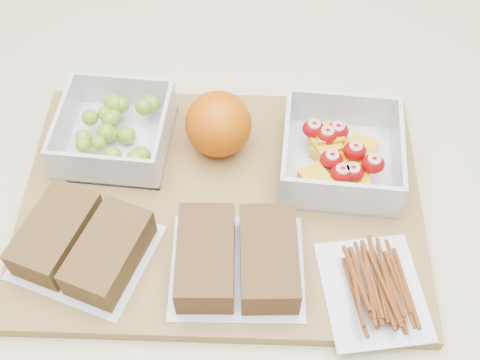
{
  "coord_description": "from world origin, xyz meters",
  "views": [
    {
      "loc": [
        0.04,
        -0.37,
        1.45
      ],
      "look_at": [
        -0.0,
        -0.01,
        0.93
      ],
      "focal_mm": 45.0,
      "sensor_mm": 36.0,
      "label": 1
    }
  ],
  "objects_px": {
    "cutting_board": "(222,204)",
    "sandwich_bag_left": "(83,244)",
    "grape_container": "(117,130)",
    "sandwich_bag_center": "(237,258)",
    "fruit_container": "(340,156)",
    "orange": "(218,124)",
    "pretzel_bag": "(375,286)"
  },
  "relations": [
    {
      "from": "fruit_container",
      "to": "orange",
      "type": "height_order",
      "value": "orange"
    },
    {
      "from": "orange",
      "to": "sandwich_bag_left",
      "type": "distance_m",
      "value": 0.19
    },
    {
      "from": "sandwich_bag_left",
      "to": "sandwich_bag_center",
      "type": "bearing_deg",
      "value": -0.08
    },
    {
      "from": "cutting_board",
      "to": "orange",
      "type": "bearing_deg",
      "value": 94.89
    },
    {
      "from": "cutting_board",
      "to": "sandwich_bag_left",
      "type": "relative_size",
      "value": 2.81
    },
    {
      "from": "grape_container",
      "to": "sandwich_bag_center",
      "type": "bearing_deg",
      "value": -43.6
    },
    {
      "from": "cutting_board",
      "to": "grape_container",
      "type": "relative_size",
      "value": 3.59
    },
    {
      "from": "cutting_board",
      "to": "fruit_container",
      "type": "bearing_deg",
      "value": 20.54
    },
    {
      "from": "orange",
      "to": "pretzel_bag",
      "type": "distance_m",
      "value": 0.23
    },
    {
      "from": "fruit_container",
      "to": "cutting_board",
      "type": "bearing_deg",
      "value": -155.17
    },
    {
      "from": "sandwich_bag_left",
      "to": "sandwich_bag_center",
      "type": "distance_m",
      "value": 0.15
    },
    {
      "from": "fruit_container",
      "to": "sandwich_bag_center",
      "type": "height_order",
      "value": "fruit_container"
    },
    {
      "from": "grape_container",
      "to": "fruit_container",
      "type": "distance_m",
      "value": 0.24
    },
    {
      "from": "orange",
      "to": "sandwich_bag_left",
      "type": "relative_size",
      "value": 0.48
    },
    {
      "from": "orange",
      "to": "sandwich_bag_center",
      "type": "bearing_deg",
      "value": -76.15
    },
    {
      "from": "fruit_container",
      "to": "sandwich_bag_left",
      "type": "distance_m",
      "value": 0.28
    },
    {
      "from": "grape_container",
      "to": "orange",
      "type": "relative_size",
      "value": 1.61
    },
    {
      "from": "fruit_container",
      "to": "sandwich_bag_center",
      "type": "bearing_deg",
      "value": -125.57
    },
    {
      "from": "sandwich_bag_left",
      "to": "sandwich_bag_center",
      "type": "relative_size",
      "value": 1.07
    },
    {
      "from": "grape_container",
      "to": "sandwich_bag_left",
      "type": "distance_m",
      "value": 0.14
    },
    {
      "from": "sandwich_bag_left",
      "to": "sandwich_bag_center",
      "type": "height_order",
      "value": "sandwich_bag_center"
    },
    {
      "from": "sandwich_bag_center",
      "to": "fruit_container",
      "type": "bearing_deg",
      "value": 54.43
    },
    {
      "from": "grape_container",
      "to": "pretzel_bag",
      "type": "bearing_deg",
      "value": -28.64
    },
    {
      "from": "cutting_board",
      "to": "grape_container",
      "type": "xyz_separation_m",
      "value": [
        -0.12,
        0.06,
        0.03
      ]
    },
    {
      "from": "grape_container",
      "to": "fruit_container",
      "type": "relative_size",
      "value": 0.94
    },
    {
      "from": "fruit_container",
      "to": "pretzel_bag",
      "type": "distance_m",
      "value": 0.15
    },
    {
      "from": "grape_container",
      "to": "pretzel_bag",
      "type": "xyz_separation_m",
      "value": [
        0.28,
        -0.15,
        -0.01
      ]
    },
    {
      "from": "orange",
      "to": "sandwich_bag_left",
      "type": "xyz_separation_m",
      "value": [
        -0.11,
        -0.15,
        -0.02
      ]
    },
    {
      "from": "grape_container",
      "to": "orange",
      "type": "height_order",
      "value": "orange"
    },
    {
      "from": "orange",
      "to": "sandwich_bag_center",
      "type": "distance_m",
      "value": 0.16
    },
    {
      "from": "fruit_container",
      "to": "sandwich_bag_left",
      "type": "xyz_separation_m",
      "value": [
        -0.25,
        -0.13,
        -0.0
      ]
    },
    {
      "from": "sandwich_bag_left",
      "to": "orange",
      "type": "bearing_deg",
      "value": 52.76
    }
  ]
}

